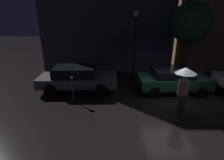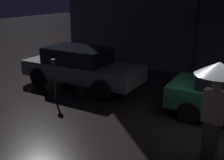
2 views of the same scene
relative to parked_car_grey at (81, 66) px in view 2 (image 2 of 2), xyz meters
The scene contains 5 objects.
ground_plane 5.37m from the parked_car_grey, 16.71° to the right, with size 60.00×60.00×0.00m, color black.
parked_car_grey is the anchor object (origin of this frame).
pedestrian_with_umbrella 5.81m from the parked_car_grey, 25.21° to the right, with size 0.93×0.93×2.10m.
parking_meter 1.51m from the parked_car_grey, 88.19° to the right, with size 0.12×0.10×1.33m.
street_lamp_near 4.64m from the parked_car_grey, 30.77° to the left, with size 0.36×0.36×4.48m.
Camera 2 is at (1.00, -6.46, 3.40)m, focal length 45.00 mm.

